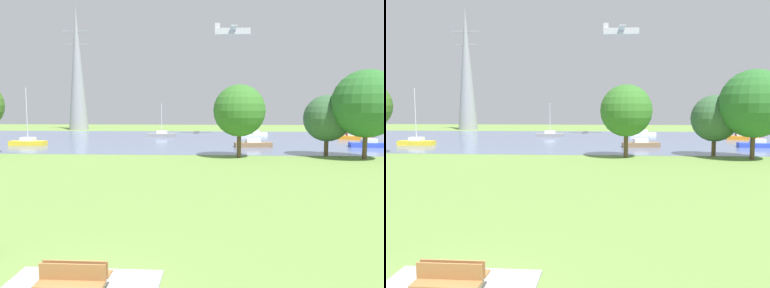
% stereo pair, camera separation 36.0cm
% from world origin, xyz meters
% --- Properties ---
extents(ground_plane, '(160.00, 160.00, 0.00)m').
position_xyz_m(ground_plane, '(0.00, 22.00, 0.00)').
color(ground_plane, olive).
extents(bench_facing_water, '(1.80, 0.48, 0.89)m').
position_xyz_m(bench_facing_water, '(0.00, 0.27, 0.47)').
color(bench_facing_water, tan).
rests_on(bench_facing_water, concrete_pad).
extents(bench_facing_inland, '(1.80, 0.48, 0.89)m').
position_xyz_m(bench_facing_inland, '(0.00, -0.27, 0.47)').
color(bench_facing_inland, tan).
rests_on(bench_facing_inland, concrete_pad).
extents(water_surface, '(140.00, 40.00, 0.02)m').
position_xyz_m(water_surface, '(0.00, 50.00, 0.01)').
color(water_surface, slate).
rests_on(water_surface, ground).
extents(sailboat_brown, '(4.93, 2.01, 6.34)m').
position_xyz_m(sailboat_brown, '(8.96, 38.57, 0.46)').
color(sailboat_brown, brown).
rests_on(sailboat_brown, water_surface).
extents(sailboat_gray, '(4.82, 1.56, 5.91)m').
position_xyz_m(sailboat_gray, '(-5.23, 54.29, 0.45)').
color(sailboat_gray, gray).
rests_on(sailboat_gray, water_surface).
extents(sailboat_orange, '(5.03, 2.70, 7.01)m').
position_xyz_m(sailboat_orange, '(26.32, 50.64, 0.46)').
color(sailboat_orange, orange).
rests_on(sailboat_orange, water_surface).
extents(sailboat_white, '(4.90, 1.85, 7.57)m').
position_xyz_m(sailboat_white, '(11.26, 58.37, 0.47)').
color(sailboat_white, white).
rests_on(sailboat_white, water_surface).
extents(sailboat_yellow, '(4.81, 1.52, 7.79)m').
position_xyz_m(sailboat_yellow, '(-21.42, 38.96, 0.47)').
color(sailboat_yellow, yellow).
rests_on(sailboat_yellow, water_surface).
extents(sailboat_blue, '(4.92, 1.92, 6.73)m').
position_xyz_m(sailboat_blue, '(23.90, 39.04, 0.46)').
color(sailboat_blue, blue).
rests_on(sailboat_blue, water_surface).
extents(sailboat_red, '(4.95, 2.08, 5.70)m').
position_xyz_m(sailboat_red, '(31.03, 60.08, 0.45)').
color(sailboat_red, red).
rests_on(sailboat_red, water_surface).
extents(tree_west_far, '(5.31, 5.31, 7.48)m').
position_xyz_m(tree_west_far, '(6.40, 28.39, 4.81)').
color(tree_west_far, brown).
rests_on(tree_west_far, ground).
extents(tree_east_far, '(4.90, 4.90, 6.46)m').
position_xyz_m(tree_east_far, '(15.74, 30.14, 4.00)').
color(tree_east_far, brown).
rests_on(tree_east_far, ground).
extents(tree_west_near, '(6.70, 6.70, 8.86)m').
position_xyz_m(tree_west_near, '(18.79, 27.81, 5.50)').
color(tree_west_near, brown).
rests_on(tree_west_near, ground).
extents(electricity_pylon, '(6.40, 4.40, 28.22)m').
position_xyz_m(electricity_pylon, '(-27.63, 74.80, 14.12)').
color(electricity_pylon, gray).
rests_on(electricity_pylon, ground).
extents(light_aircraft, '(6.42, 8.42, 2.10)m').
position_xyz_m(light_aircraft, '(7.12, 58.77, 18.89)').
color(light_aircraft, silver).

